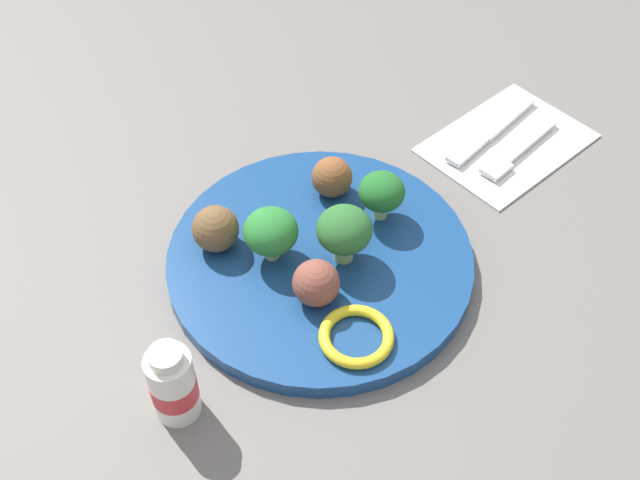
{
  "coord_description": "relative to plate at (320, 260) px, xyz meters",
  "views": [
    {
      "loc": [
        0.33,
        0.33,
        0.56
      ],
      "look_at": [
        0.0,
        0.0,
        0.04
      ],
      "focal_mm": 44.26,
      "sensor_mm": 36.0,
      "label": 1
    }
  ],
  "objects": [
    {
      "name": "ground_plane",
      "position": [
        0.0,
        0.0,
        -0.01
      ],
      "size": [
        4.0,
        4.0,
        0.0
      ],
      "primitive_type": "plane",
      "color": "slate"
    },
    {
      "name": "plate",
      "position": [
        0.0,
        0.0,
        0.0
      ],
      "size": [
        0.28,
        0.28,
        0.02
      ],
      "primitive_type": "cylinder",
      "color": "navy",
      "rests_on": "ground_plane"
    },
    {
      "name": "broccoli_floret_back_right",
      "position": [
        -0.07,
        0.01,
        0.04
      ],
      "size": [
        0.04,
        0.04,
        0.05
      ],
      "color": "#ABC677",
      "rests_on": "plate"
    },
    {
      "name": "broccoli_floret_far_rim",
      "position": [
        -0.01,
        0.02,
        0.04
      ],
      "size": [
        0.05,
        0.05,
        0.06
      ],
      "color": "#A4C36C",
      "rests_on": "plate"
    },
    {
      "name": "broccoli_floret_near_rim",
      "position": [
        0.03,
        -0.03,
        0.04
      ],
      "size": [
        0.05,
        0.05,
        0.05
      ],
      "color": "#ABC370",
      "rests_on": "plate"
    },
    {
      "name": "meatball_back_right",
      "position": [
        0.06,
        -0.07,
        0.03
      ],
      "size": [
        0.04,
        0.04,
        0.04
      ],
      "primitive_type": "sphere",
      "color": "brown",
      "rests_on": "plate"
    },
    {
      "name": "meatball_front_right",
      "position": [
        -0.07,
        -0.05,
        0.03
      ],
      "size": [
        0.04,
        0.04,
        0.04
      ],
      "primitive_type": "sphere",
      "color": "brown",
      "rests_on": "plate"
    },
    {
      "name": "meatball_near_rim",
      "position": [
        0.04,
        0.03,
        0.03
      ],
      "size": [
        0.04,
        0.04,
        0.04
      ],
      "primitive_type": "sphere",
      "color": "brown",
      "rests_on": "plate"
    },
    {
      "name": "pepper_ring_center",
      "position": [
        0.04,
        0.09,
        0.01
      ],
      "size": [
        0.07,
        0.07,
        0.01
      ],
      "primitive_type": "torus",
      "rotation": [
        0.0,
        0.0,
        3.18
      ],
      "color": "yellow",
      "rests_on": "plate"
    },
    {
      "name": "napkin",
      "position": [
        -0.26,
        0.02,
        -0.01
      ],
      "size": [
        0.18,
        0.13,
        0.01
      ],
      "primitive_type": "cube",
      "rotation": [
        0.0,
        0.0,
        -0.05
      ],
      "color": "white",
      "rests_on": "ground_plane"
    },
    {
      "name": "fork",
      "position": [
        -0.25,
        0.04,
        -0.0
      ],
      "size": [
        0.12,
        0.02,
        0.01
      ],
      "color": "silver",
      "rests_on": "napkin"
    },
    {
      "name": "knife",
      "position": [
        -0.25,
        0.0,
        -0.0
      ],
      "size": [
        0.15,
        0.02,
        0.01
      ],
      "color": "silver",
      "rests_on": "napkin"
    },
    {
      "name": "yogurt_bottle",
      "position": [
        0.18,
        0.03,
        0.03
      ],
      "size": [
        0.04,
        0.04,
        0.08
      ],
      "color": "white",
      "rests_on": "ground_plane"
    }
  ]
}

